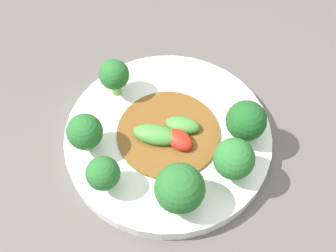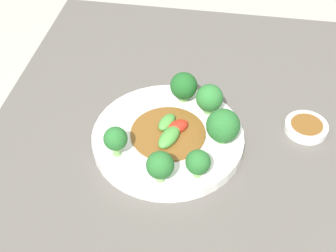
{
  "view_description": "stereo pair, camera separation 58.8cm",
  "coord_description": "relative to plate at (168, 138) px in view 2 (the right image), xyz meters",
  "views": [
    {
      "loc": [
        0.06,
        0.28,
        1.28
      ],
      "look_at": [
        0.01,
        -0.04,
        0.77
      ],
      "focal_mm": 50.0,
      "sensor_mm": 36.0,
      "label": 1
    },
    {
      "loc": [
        0.59,
        0.05,
        1.35
      ],
      "look_at": [
        0.01,
        -0.04,
        0.77
      ],
      "focal_mm": 50.0,
      "sensor_mm": 36.0,
      "label": 2
    }
  ],
  "objects": [
    {
      "name": "stirfry_center",
      "position": [
        0.0,
        0.0,
        0.02
      ],
      "size": [
        0.14,
        0.14,
        0.02
      ],
      "color": "brown",
      "rests_on": "plate"
    },
    {
      "name": "sauce_dish",
      "position": [
        -0.07,
        0.25,
        -0.0
      ],
      "size": [
        0.08,
        0.08,
        0.02
      ],
      "color": "white",
      "rests_on": "table"
    },
    {
      "name": "plate",
      "position": [
        0.0,
        0.0,
        0.0
      ],
      "size": [
        0.27,
        0.27,
        0.02
      ],
      "color": "white",
      "rests_on": "table"
    },
    {
      "name": "broccoli_west",
      "position": [
        -0.1,
        0.01,
        0.04
      ],
      "size": [
        0.05,
        0.05,
        0.06
      ],
      "color": "#7AAD5B",
      "rests_on": "plate"
    },
    {
      "name": "broccoli_east",
      "position": [
        0.1,
        0.0,
        0.04
      ],
      "size": [
        0.05,
        0.05,
        0.06
      ],
      "color": "#89B76B",
      "rests_on": "plate"
    },
    {
      "name": "broccoli_northwest",
      "position": [
        -0.07,
        0.07,
        0.04
      ],
      "size": [
        0.05,
        0.05,
        0.06
      ],
      "color": "#70A356",
      "rests_on": "plate"
    },
    {
      "name": "broccoli_north",
      "position": [
        -0.0,
        0.1,
        0.05
      ],
      "size": [
        0.06,
        0.06,
        0.07
      ],
      "color": "#7AAD5B",
      "rests_on": "plate"
    },
    {
      "name": "table",
      "position": [
        -0.01,
        0.04,
        -0.38
      ],
      "size": [
        0.9,
        0.77,
        0.73
      ],
      "color": "#5B5651",
      "rests_on": "ground_plane"
    },
    {
      "name": "broccoli_southeast",
      "position": [
        0.06,
        -0.08,
        0.05
      ],
      "size": [
        0.04,
        0.04,
        0.06
      ],
      "color": "#7AAD5B",
      "rests_on": "plate"
    },
    {
      "name": "broccoli_northeast",
      "position": [
        0.09,
        0.06,
        0.04
      ],
      "size": [
        0.04,
        0.04,
        0.05
      ],
      "color": "#7AAD5B",
      "rests_on": "plate"
    }
  ]
}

